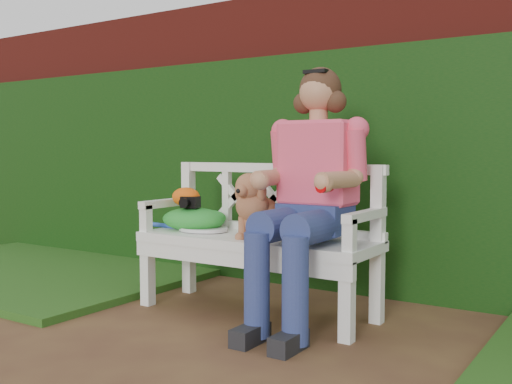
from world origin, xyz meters
The scene contains 11 objects.
ground centered at (0.00, 0.00, 0.00)m, with size 60.00×60.00×0.00m, color #4A2A1F.
brick_wall centered at (0.00, 1.90, 1.10)m, with size 10.00×0.30×2.20m, color maroon.
ivy_hedge centered at (0.00, 1.68, 0.85)m, with size 10.00×0.18×1.70m, color #18390D.
grass_left centered at (-2.40, 0.90, 0.03)m, with size 2.60×2.00×0.05m, color #143810.
garden_bench centered at (-0.25, 0.82, 0.24)m, with size 1.58×0.60×0.48m, color white, non-canonical shape.
seated_woman centered at (0.15, 0.80, 0.74)m, with size 0.63×0.84×1.49m, color #E5475F, non-canonical shape.
dog centered at (-0.21, 0.77, 0.68)m, with size 0.26×0.36×0.40m, color #BC7840, non-canonical shape.
tennis_racket centered at (-0.69, 0.81, 0.50)m, with size 0.65×0.27×0.03m, color silver, non-canonical shape.
green_bag centered at (-0.75, 0.83, 0.56)m, with size 0.44×0.34×0.15m, color green, non-canonical shape.
camera_item centered at (-0.74, 0.79, 0.67)m, with size 0.11×0.08×0.07m, color black.
baseball_glove centered at (-0.81, 0.82, 0.69)m, with size 0.20×0.15×0.13m, color #EA590D.
Camera 1 is at (1.71, -2.23, 1.00)m, focal length 42.00 mm.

